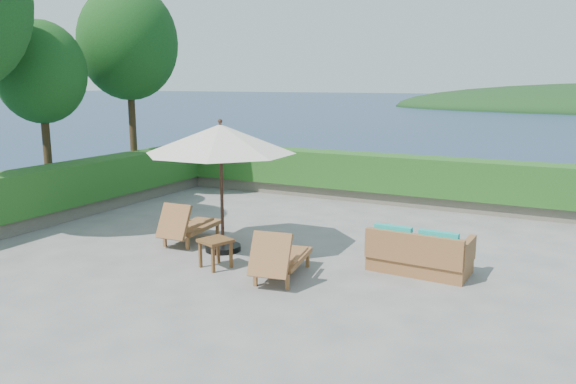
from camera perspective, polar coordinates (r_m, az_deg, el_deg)
The scene contains 13 objects.
ground at distance 11.31m, azimuth -3.22°, elevation -6.04°, with size 12.00×12.00×0.00m, color gray.
foundation at distance 11.86m, azimuth -3.13°, elevation -13.22°, with size 12.00×12.00×3.00m, color #4C463C.
planter_wall_far at distance 16.20m, azimuth 6.79°, elevation -0.17°, with size 12.00×0.60×0.36m, color gray.
planter_wall_left at distance 14.81m, azimuth -22.32°, elevation -2.02°, with size 0.60×12.00×0.36m, color gray.
hedge_far at distance 16.08m, azimuth 6.84°, elevation 2.17°, with size 12.40×0.90×1.00m, color #144616.
hedge_left at distance 14.68m, azimuth -22.51°, elevation 0.53°, with size 0.90×12.40×1.00m, color #144616.
tree_mid at distance 15.40m, azimuth -23.82°, elevation 11.01°, with size 2.20×2.20×4.83m.
tree_far at distance 17.01m, azimuth -15.93°, elevation 14.33°, with size 2.80×2.80×6.03m.
patio_umbrella at distance 10.98m, azimuth -6.87°, elevation 5.26°, with size 3.90×3.90×2.64m.
lounge_left at distance 11.97m, azimuth -10.14°, elevation -3.32°, with size 0.78×1.62×0.91m.
lounge_right at distance 9.66m, azimuth -0.82°, elevation -6.63°, with size 0.92×1.70×0.93m.
side_table at distance 10.29m, azimuth -7.38°, elevation -5.28°, with size 0.65×0.65×0.54m.
wicker_loveseat at distance 10.27m, azimuth 13.13°, elevation -6.17°, with size 1.80×0.99×0.86m.
Camera 1 is at (5.46, -9.32, 3.34)m, focal length 35.00 mm.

